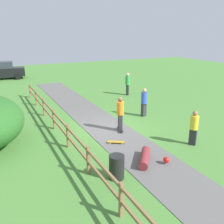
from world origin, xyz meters
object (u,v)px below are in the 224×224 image
(bystander_blue, at_px, (144,101))
(bystander_green, at_px, (128,83))
(trash_bin, at_px, (117,167))
(bystander_yellow, at_px, (194,126))
(skater_riding, at_px, (120,112))
(skater_fallen, at_px, (146,158))
(skateboard_loose, at_px, (116,142))
(parked_car_black, at_px, (4,70))

(bystander_blue, relative_size, bystander_green, 0.97)
(trash_bin, bearing_deg, bystander_green, 58.71)
(bystander_yellow, bearing_deg, trash_bin, -167.73)
(skater_riding, bearing_deg, skater_fallen, -100.44)
(skateboard_loose, bearing_deg, trash_bin, -116.76)
(parked_car_black, bearing_deg, bystander_yellow, -73.76)
(skateboard_loose, xyz_separation_m, bystander_green, (5.25, 8.19, 0.93))
(skateboard_loose, relative_size, parked_car_black, 0.18)
(bystander_blue, bearing_deg, bystander_green, 70.95)
(bystander_yellow, relative_size, parked_car_black, 0.38)
(bystander_blue, distance_m, parked_car_black, 18.95)
(trash_bin, height_order, bystander_yellow, bystander_yellow)
(skater_fallen, xyz_separation_m, bystander_yellow, (2.90, 0.48, 0.71))
(skater_riding, relative_size, bystander_blue, 1.04)
(bystander_yellow, bearing_deg, skater_fallen, -170.53)
(trash_bin, relative_size, skater_riding, 0.49)
(skater_fallen, relative_size, parked_car_black, 0.33)
(skater_fallen, bearing_deg, skateboard_loose, 97.44)
(trash_bin, bearing_deg, parked_car_black, 94.85)
(skater_fallen, bearing_deg, skater_riding, 79.56)
(trash_bin, xyz_separation_m, bystander_blue, (4.77, 5.57, 0.53))
(skateboard_loose, xyz_separation_m, bystander_yellow, (3.18, -1.67, 0.83))
(trash_bin, relative_size, bystander_blue, 0.51)
(bystander_green, xyz_separation_m, parked_car_black, (-8.56, 12.44, -0.06))
(skater_riding, distance_m, bystander_blue, 2.96)
(skater_fallen, distance_m, bystander_green, 11.50)
(parked_car_black, bearing_deg, bystander_green, -55.45)
(trash_bin, height_order, parked_car_black, parked_car_black)
(skater_riding, xyz_separation_m, parked_car_black, (-4.24, 19.28, -0.09))
(skateboard_loose, bearing_deg, parked_car_black, 99.13)
(bystander_yellow, bearing_deg, bystander_blue, 86.89)
(bystander_blue, relative_size, bystander_yellow, 1.07)
(trash_bin, distance_m, skater_fallen, 1.71)
(skater_riding, distance_m, skateboard_loose, 1.90)
(skater_fallen, height_order, bystander_green, bystander_green)
(bystander_blue, distance_m, bystander_yellow, 4.59)
(trash_bin, bearing_deg, skater_riding, 60.48)
(skater_riding, height_order, skateboard_loose, skater_riding)
(trash_bin, height_order, skater_riding, skater_riding)
(bystander_blue, bearing_deg, trash_bin, -130.56)
(trash_bin, relative_size, skater_fallen, 0.63)
(skater_riding, height_order, bystander_yellow, skater_riding)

